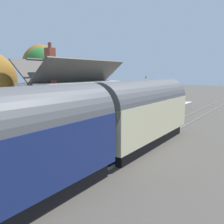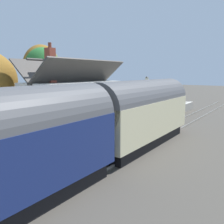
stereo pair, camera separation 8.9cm
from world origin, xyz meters
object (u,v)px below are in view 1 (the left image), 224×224
station_building (74,99)px  bench_platform_end (150,104)px  planter_by_door (70,126)px  lamp_post_platform (146,87)px  planter_bench_left (38,139)px  planter_bench_right (111,107)px  tree_mid_background (41,68)px  tree_distant (42,69)px  train (103,123)px  tree_behind_building (67,77)px  bench_by_lamp (22,133)px

station_building → bench_platform_end: station_building is taller
planter_by_door → lamp_post_platform: (9.74, -0.58, 2.09)m
planter_bench_left → bench_platform_end: bearing=5.0°
planter_bench_right → tree_mid_background: tree_mid_background is taller
tree_distant → train: bearing=-118.5°
planter_by_door → planter_bench_right: 8.96m
train → tree_distant: (7.26, 13.37, 2.91)m
tree_mid_background → tree_behind_building: bearing=-54.7°
lamp_post_platform → tree_distant: size_ratio=0.47×
bench_platform_end → tree_distant: size_ratio=0.19×
bench_by_lamp → tree_behind_building: 17.98m
bench_by_lamp → station_building: bearing=16.6°
bench_by_lamp → planter_bench_left: bearing=-98.5°
planter_by_door → tree_behind_building: size_ratio=0.11×
station_building → bench_by_lamp: size_ratio=5.95×
train → bench_platform_end: size_ratio=12.96×
planter_bench_right → tree_mid_background: (0.70, 11.18, 3.92)m
bench_by_lamp → bench_platform_end: bearing=-1.0°
tree_behind_building → tree_mid_background: tree_mid_background is taller
planter_by_door → tree_behind_building: (11.11, 11.23, 2.96)m
bench_platform_end → bench_by_lamp: bearing=179.0°
station_building → tree_distant: 8.29m
planter_by_door → lamp_post_platform: bearing=-3.4°
planter_bench_right → lamp_post_platform: size_ratio=0.21×
planter_bench_left → lamp_post_platform: lamp_post_platform is taller
train → planter_by_door: bearing=70.9°
station_building → planter_bench_right: bearing=2.7°
bench_by_lamp → lamp_post_platform: (12.86, -1.19, 1.96)m
tree_distant → tree_mid_background: bearing=51.9°
bench_platform_end → planter_bench_right: (-3.98, 2.35, -0.07)m
bench_platform_end → planter_by_door: bench_platform_end is taller
tree_behind_building → station_building: bearing=-132.7°
station_building → tree_behind_building: 12.09m
planter_bench_left → tree_distant: bearing=49.0°
station_building → planter_by_door: (-2.98, -2.43, -1.33)m
lamp_post_platform → tree_mid_background: tree_mid_background is taller
bench_platform_end → planter_bench_right: bearing=149.4°
planter_bench_left → lamp_post_platform: 13.26m
train → lamp_post_platform: size_ratio=5.28×
planter_by_door → train: bearing=-109.1°
station_building → tree_behind_building: station_building is taller
bench_platform_end → planter_bench_right: size_ratio=1.91×
bench_platform_end → tree_mid_background: tree_mid_background is taller
planter_bench_left → tree_behind_building: (14.47, 12.29, 2.86)m
train → tree_distant: 15.49m
train → bench_by_lamp: size_ratio=12.93×
bench_by_lamp → tree_distant: 13.42m
tree_behind_building → lamp_post_platform: bearing=-96.6°
planter_bench_left → planter_bench_right: planter_bench_left is taller
tree_behind_building → tree_distant: bearing=-163.7°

